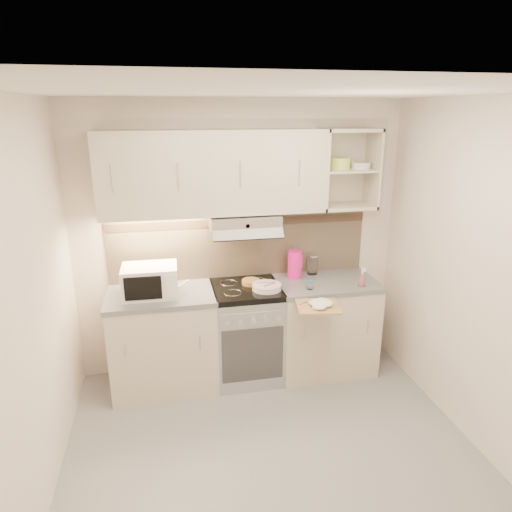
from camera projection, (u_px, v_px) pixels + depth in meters
The scene contains 17 objects.
ground at pixel (275, 457), 3.31m from camera, with size 3.00×3.00×0.00m, color gray.
room_shell at pixel (265, 227), 3.15m from camera, with size 3.04×2.84×2.52m.
base_cabinet_left at pixel (164, 342), 4.06m from camera, with size 0.90×0.60×0.86m, color beige.
worktop_left at pixel (161, 295), 3.92m from camera, with size 0.92×0.62×0.04m, color slate.
base_cabinet_right at pixel (324, 327), 4.35m from camera, with size 0.90×0.60×0.86m, color beige.
worktop_right at pixel (326, 283), 4.21m from camera, with size 0.92×0.62×0.04m, color slate.
electric_range at pixel (246, 332), 4.19m from camera, with size 0.60×0.60×0.90m.
microwave at pixel (150, 281), 3.84m from camera, with size 0.46×0.35×0.26m.
watering_can at pixel (171, 288), 3.82m from camera, with size 0.24×0.13×0.20m.
plate_stack at pixel (267, 287), 3.99m from camera, with size 0.26×0.26×0.05m.
bread_loaf at pixel (251, 282), 4.11m from camera, with size 0.16×0.16×0.04m, color tan.
pink_pitcher at pixel (295, 264), 4.24m from camera, with size 0.14×0.13×0.26m.
glass_jar at pixel (312, 264), 4.35m from camera, with size 0.10×0.10×0.20m.
spice_jar at pixel (310, 285), 3.99m from camera, with size 0.05×0.05×0.08m.
spray_bottle at pixel (362, 279), 4.05m from camera, with size 0.07×0.07×0.18m.
cutting_board at pixel (318, 307), 3.72m from camera, with size 0.34×0.31×0.02m, color #B2834E.
dish_towel at pixel (320, 304), 3.67m from camera, with size 0.22×0.19×0.06m, color silver, non-canonical shape.
Camera 1 is at (-0.68, -2.62, 2.40)m, focal length 32.00 mm.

